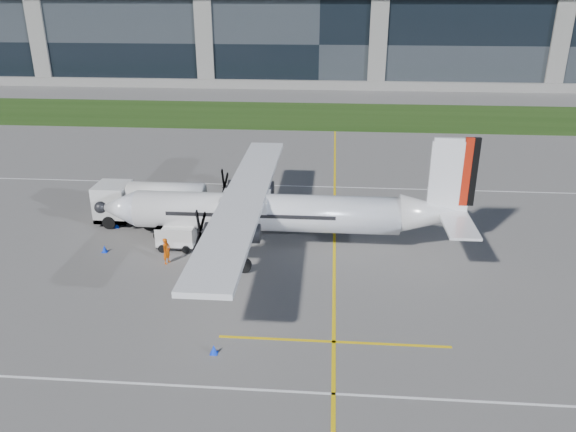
% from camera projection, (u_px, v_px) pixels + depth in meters
% --- Properties ---
extents(ground, '(400.00, 400.00, 0.00)m').
position_uv_depth(ground, '(312.00, 129.00, 71.53)').
color(ground, '#615E5C').
rests_on(ground, ground).
extents(grass_strip, '(400.00, 18.00, 0.04)m').
position_uv_depth(grass_strip, '(314.00, 115.00, 78.90)').
color(grass_strip, '#203E11').
rests_on(grass_strip, ground).
extents(terminal_building, '(120.00, 20.00, 15.00)m').
position_uv_depth(terminal_building, '(321.00, 40.00, 105.53)').
color(terminal_building, black).
rests_on(terminal_building, ground).
extents(tree_line, '(400.00, 6.00, 6.00)m').
position_uv_depth(tree_line, '(326.00, 37.00, 162.52)').
color(tree_line, black).
rests_on(tree_line, ground).
extents(yellow_taxiway_centerline, '(0.20, 70.00, 0.01)m').
position_uv_depth(yellow_taxiway_centerline, '(334.00, 221.00, 43.67)').
color(yellow_taxiway_centerline, yellow).
rests_on(yellow_taxiway_centerline, ground).
extents(turboprop_aircraft, '(25.89, 26.85, 8.05)m').
position_uv_depth(turboprop_aircraft, '(280.00, 192.00, 38.10)').
color(turboprop_aircraft, white).
rests_on(turboprop_aircraft, ground).
extents(fuel_tanker_truck, '(8.84, 2.87, 3.31)m').
position_uv_depth(fuel_tanker_truck, '(143.00, 203.00, 42.75)').
color(fuel_tanker_truck, silver).
rests_on(fuel_tanker_truck, ground).
extents(baggage_tug, '(2.78, 1.67, 1.67)m').
position_uv_depth(baggage_tug, '(176.00, 237.00, 38.94)').
color(baggage_tug, white).
rests_on(baggage_tug, ground).
extents(ground_crew_person, '(0.84, 0.98, 2.04)m').
position_uv_depth(ground_crew_person, '(166.00, 249.00, 36.75)').
color(ground_crew_person, '#F25907').
rests_on(ground_crew_person, ground).
extents(safety_cone_nose_port, '(0.36, 0.36, 0.50)m').
position_uv_depth(safety_cone_nose_port, '(105.00, 249.00, 38.57)').
color(safety_cone_nose_port, '#0E38F1').
rests_on(safety_cone_nose_port, ground).
extents(safety_cone_nose_stbd, '(0.36, 0.36, 0.50)m').
position_uv_depth(safety_cone_nose_stbd, '(116.00, 225.00, 42.44)').
color(safety_cone_nose_stbd, '#0E38F1').
rests_on(safety_cone_nose_stbd, ground).
extents(safety_cone_portwing, '(0.36, 0.36, 0.50)m').
position_uv_depth(safety_cone_portwing, '(214.00, 349.00, 27.93)').
color(safety_cone_portwing, '#0E38F1').
rests_on(safety_cone_portwing, ground).
extents(safety_cone_stbdwing, '(0.36, 0.36, 0.50)m').
position_uv_depth(safety_cone_stbdwing, '(269.00, 181.00, 51.84)').
color(safety_cone_stbdwing, '#0E38F1').
rests_on(safety_cone_stbdwing, ground).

